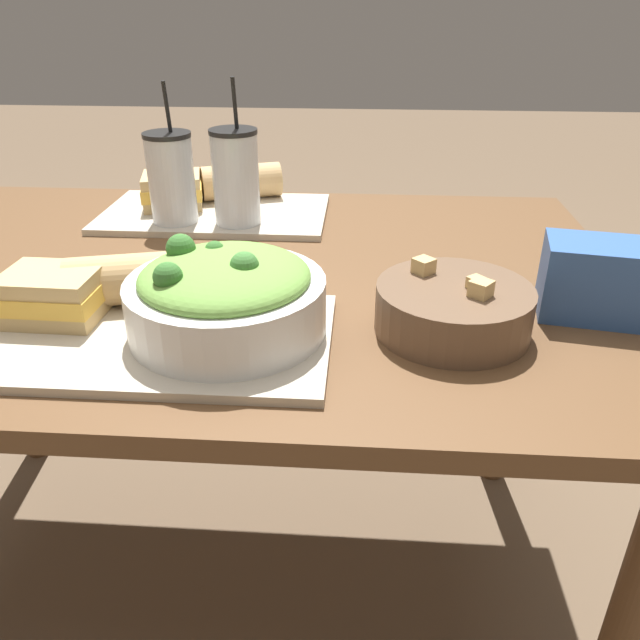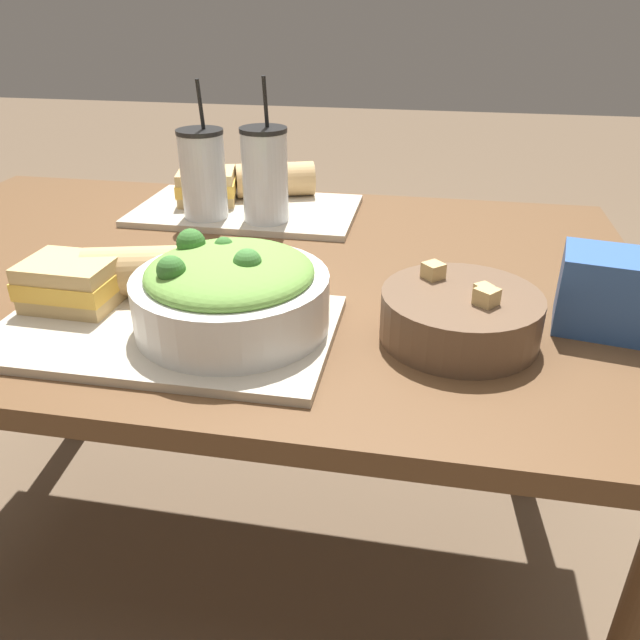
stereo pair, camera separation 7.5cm
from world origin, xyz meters
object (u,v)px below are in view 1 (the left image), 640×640
Objects in this scene: salad_bowl at (226,295)px; drink_cup_red at (236,180)px; baguette_far at (241,181)px; chip_bag at (604,280)px; drink_cup_dark at (172,181)px; sandwich_near at (54,295)px; soup_bowl at (453,307)px; napkin_folded at (203,265)px; sandwich_far at (173,190)px; baguette_near at (134,279)px.

salad_bowl is 0.97× the size of drink_cup_red.
baguette_far is 0.74m from chip_bag.
drink_cup_dark is 1.45× the size of chip_bag.
sandwich_near is (-0.23, 0.02, -0.02)m from salad_bowl.
soup_bowl is 0.21m from chip_bag.
baguette_far reaches higher than napkin_folded.
sandwich_near and sandwich_far have the same top height.
soup_bowl is 0.43m from baguette_near.
salad_bowl is at bearing -171.94° from soup_bowl.
drink_cup_dark is (-0.04, 0.34, 0.04)m from baguette_near.
baguette_far reaches higher than sandwich_far.
baguette_near is 0.34m from drink_cup_dark.
chip_bag reaches higher than sandwich_far.
drink_cup_red is 0.20m from napkin_folded.
drink_cup_dark is at bearing 84.47° from sandwich_near.
soup_bowl is 0.52m from sandwich_near.
baguette_near is 0.35m from drink_cup_red.
drink_cup_red reaches higher than baguette_far.
sandwich_far is 0.53× the size of drink_cup_red.
drink_cup_dark is 0.12m from drink_cup_red.
salad_bowl is 0.54m from sandwich_far.
baguette_far is 0.34m from napkin_folded.
sandwich_far is 0.78× the size of baguette_far.
drink_cup_dark is at bearing 165.03° from chip_bag.
sandwich_far reaches higher than napkin_folded.
chip_bag is (0.72, 0.08, 0.01)m from sandwich_near.
drink_cup_dark is (-0.10, -0.16, 0.04)m from baguette_far.
baguette_near is 0.50m from baguette_far.
baguette_far is 0.68× the size of drink_cup_red.
baguette_near is at bearing 153.53° from salad_bowl.
baguette_near is (-0.14, 0.07, -0.01)m from salad_bowl.
soup_bowl is at bearing 8.06° from salad_bowl.
sandwich_far is at bearing -5.74° from baguette_near.
chip_bag reaches higher than baguette_far.
chip_bag is at bearing -148.55° from baguette_far.
soup_bowl is 0.78× the size of drink_cup_red.
soup_bowl is (0.29, 0.04, -0.03)m from salad_bowl.
baguette_far is at bearing 125.27° from soup_bowl.
salad_bowl reaches higher than baguette_far.
soup_bowl is 1.33× the size of napkin_folded.
salad_bowl reaches higher than sandwich_far.
salad_bowl is 1.83× the size of sandwich_far.
napkin_folded is (-0.03, -0.18, -0.09)m from drink_cup_red.
napkin_folded is at bearing -62.76° from drink_cup_dark.
salad_bowl is 1.44× the size of chip_bag.
salad_bowl is at bearing 169.30° from baguette_far.
soup_bowl is at bearing -108.94° from baguette_near.
napkin_folded is at bearing -97.92° from drink_cup_red.
chip_bag is (0.55, -0.31, -0.04)m from drink_cup_red.
sandwich_far is at bearing 112.87° from salad_bowl.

